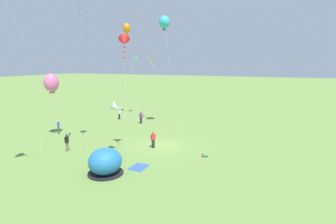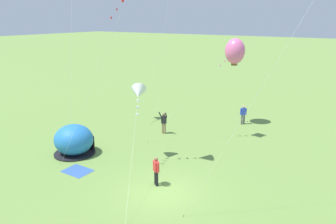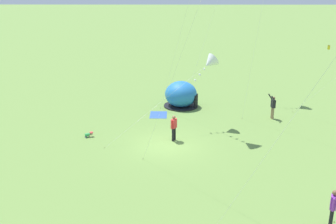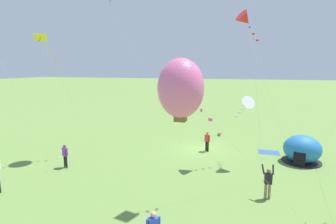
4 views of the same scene
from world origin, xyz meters
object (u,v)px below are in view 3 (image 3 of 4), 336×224
(person_near_tent, at_px, (333,207))
(kite_white, at_px, (210,63))
(popup_tent, at_px, (181,95))
(toddler_crawling, at_px, (89,134))
(person_with_toddler, at_px, (174,127))
(person_arms_raised, at_px, (273,106))

(person_near_tent, height_order, kite_white, kite_white)
(popup_tent, xyz_separation_m, person_near_tent, (16.61, 5.94, -0.03))
(toddler_crawling, relative_size, person_with_toddler, 0.32)
(popup_tent, height_order, person_near_tent, popup_tent)
(toddler_crawling, distance_m, person_arms_raised, 13.59)
(person_with_toddler, distance_m, kite_white, 5.26)
(toddler_crawling, bearing_deg, person_with_toddler, 84.34)
(popup_tent, xyz_separation_m, kite_white, (4.30, 1.83, 3.53))
(kite_white, bearing_deg, person_arms_raised, 104.98)
(toddler_crawling, bearing_deg, person_near_tent, 51.04)
(person_near_tent, relative_size, person_arms_raised, 0.91)
(person_near_tent, bearing_deg, person_arms_raised, 176.51)
(toddler_crawling, distance_m, person_near_tent, 15.71)
(popup_tent, relative_size, person_with_toddler, 1.63)
(person_near_tent, xyz_separation_m, kite_white, (-12.31, -4.12, 3.56))
(person_near_tent, distance_m, person_with_toddler, 11.39)
(toddler_crawling, xyz_separation_m, person_near_tent, (9.87, 12.20, 0.79))
(person_near_tent, bearing_deg, toddler_crawling, -128.96)
(person_near_tent, height_order, person_with_toddler, same)
(person_near_tent, height_order, person_arms_raised, person_arms_raised)
(toddler_crawling, xyz_separation_m, kite_white, (-2.44, 8.09, 4.35))
(person_near_tent, bearing_deg, popup_tent, -160.31)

